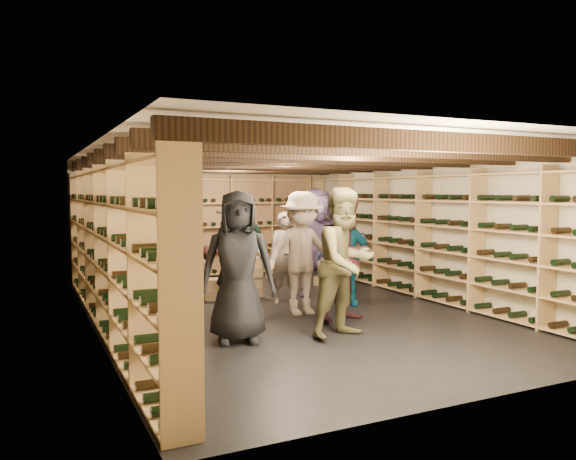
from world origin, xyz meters
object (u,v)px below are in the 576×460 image
(person_9, at_px, (236,252))
(person_12, at_px, (339,243))
(person_7, at_px, (286,258))
(person_10, at_px, (240,247))
(crate_stack_left, at_px, (245,277))
(crate_stack_right, at_px, (222,289))
(person_8, at_px, (348,258))
(person_3, at_px, (302,253))
(person_0, at_px, (238,267))
(person_2, at_px, (346,262))
(person_1, at_px, (235,258))
(person_5, at_px, (172,261))
(person_11, at_px, (317,242))
(crate_loose, at_px, (328,280))
(person_4, at_px, (346,257))

(person_9, xyz_separation_m, person_12, (2.10, 0.35, 0.04))
(person_7, height_order, person_10, person_10)
(crate_stack_left, relative_size, person_10, 0.39)
(crate_stack_right, bearing_deg, person_8, -63.90)
(crate_stack_left, bearing_deg, person_3, -79.81)
(person_9, bearing_deg, crate_stack_left, 78.55)
(person_0, relative_size, person_9, 1.08)
(person_2, distance_m, person_12, 3.14)
(crate_stack_left, height_order, person_1, person_1)
(person_1, bearing_deg, person_5, 114.84)
(crate_stack_left, distance_m, person_1, 1.86)
(crate_stack_left, distance_m, person_8, 2.39)
(person_11, bearing_deg, person_3, -121.32)
(person_1, xyz_separation_m, person_3, (1.05, 0.02, 0.02))
(person_2, bearing_deg, crate_stack_left, 80.95)
(person_2, bearing_deg, person_11, 56.17)
(crate_loose, height_order, person_3, person_3)
(person_4, height_order, person_9, person_9)
(person_4, distance_m, person_10, 1.82)
(person_7, relative_size, person_10, 0.85)
(crate_stack_right, distance_m, person_8, 2.58)
(person_8, distance_m, person_11, 1.94)
(person_3, height_order, person_8, person_3)
(person_2, bearing_deg, person_1, 112.49)
(person_8, bearing_deg, person_0, 178.83)
(person_0, bearing_deg, person_10, 85.10)
(person_4, bearing_deg, person_2, -99.32)
(person_3, height_order, person_10, person_3)
(person_8, bearing_deg, person_10, 95.91)
(person_0, bearing_deg, crate_stack_right, 91.50)
(crate_loose, bearing_deg, person_7, -140.02)
(person_12, bearing_deg, crate_loose, 57.58)
(person_7, bearing_deg, person_4, -10.10)
(person_10, relative_size, person_12, 0.99)
(crate_stack_right, relative_size, person_5, 0.37)
(person_2, bearing_deg, person_0, 152.43)
(person_8, height_order, person_9, person_8)
(crate_stack_right, relative_size, crate_loose, 1.18)
(person_7, bearing_deg, person_5, -154.78)
(crate_stack_left, distance_m, person_3, 1.70)
(person_7, distance_m, person_11, 0.91)
(person_8, bearing_deg, crate_stack_right, 102.54)
(crate_stack_right, height_order, person_5, person_5)
(person_9, bearing_deg, crate_loose, 46.75)
(person_10, bearing_deg, person_0, -114.92)
(person_1, bearing_deg, person_9, 50.92)
(person_0, distance_m, person_11, 3.22)
(person_4, xyz_separation_m, person_8, (-0.54, -0.95, 0.12))
(person_4, bearing_deg, person_11, 113.28)
(crate_loose, distance_m, person_10, 2.23)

